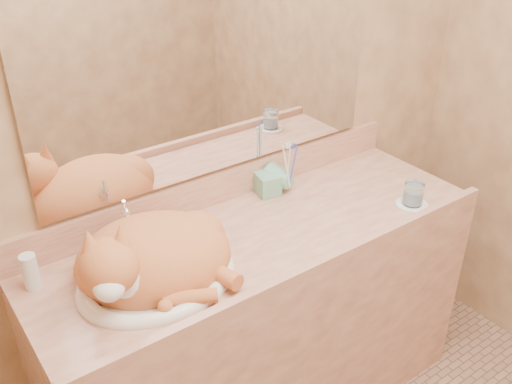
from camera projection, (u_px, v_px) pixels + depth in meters
wall_back at (216, 98)px, 1.93m from camera, size 2.40×0.02×2.50m
vanity_counter at (263, 326)px, 2.15m from camera, size 1.60×0.55×0.85m
mirror at (216, 58)px, 1.85m from camera, size 1.30×0.02×0.80m
sink_basin at (155, 260)px, 1.67m from camera, size 0.54×0.47×0.15m
faucet at (128, 229)px, 1.80m from camera, size 0.06×0.13×0.17m
cat at (149, 256)px, 1.68m from camera, size 0.57×0.51×0.26m
soap_dispenser at (273, 177)px, 2.09m from camera, size 0.10×0.10×0.18m
toothbrush_cup at (290, 183)px, 2.14m from camera, size 0.13×0.13×0.10m
toothbrushes at (290, 164)px, 2.10m from camera, size 0.04×0.04×0.22m
saucer at (412, 205)px, 2.08m from camera, size 0.12×0.12×0.01m
water_glass at (413, 194)px, 2.06m from camera, size 0.07×0.07×0.08m
lotion_bottle at (30, 272)px, 1.66m from camera, size 0.05×0.05×0.11m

